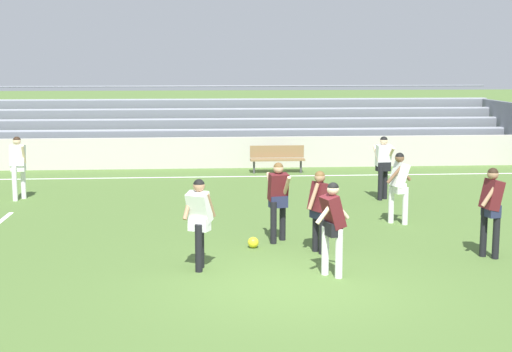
{
  "coord_description": "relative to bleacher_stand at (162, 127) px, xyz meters",
  "views": [
    {
      "loc": [
        -1.52,
        -11.83,
        3.71
      ],
      "look_at": [
        -0.27,
        4.65,
        1.11
      ],
      "focal_mm": 51.9,
      "sensor_mm": 36.0,
      "label": 1
    }
  ],
  "objects": [
    {
      "name": "player_white_dropping_back",
      "position": [
        5.98,
        -12.46,
        -0.16
      ],
      "size": [
        0.69,
        0.46,
        1.64
      ],
      "color": "white",
      "rests_on": "ground"
    },
    {
      "name": "player_white_pressing_high",
      "position": [
        -3.36,
        -8.81,
        -0.11
      ],
      "size": [
        0.44,
        0.5,
        1.7
      ],
      "color": "white",
      "rests_on": "ground"
    },
    {
      "name": "player_dark_wide_right",
      "position": [
        3.77,
        -14.88,
        -0.18
      ],
      "size": [
        0.54,
        0.49,
        1.61
      ],
      "color": "black",
      "rests_on": "ground"
    },
    {
      "name": "player_dark_deep_cover",
      "position": [
        3.07,
        -13.96,
        -0.15
      ],
      "size": [
        0.46,
        0.68,
        1.65
      ],
      "color": "black",
      "rests_on": "ground"
    },
    {
      "name": "bench_centre_sideline",
      "position": [
        4.03,
        -4.55,
        -0.58
      ],
      "size": [
        1.8,
        0.4,
        0.9
      ],
      "color": "olive",
      "rests_on": "ground"
    },
    {
      "name": "player_white_on_ball",
      "position": [
        6.36,
        -9.52,
        -0.11
      ],
      "size": [
        0.47,
        0.61,
        1.71
      ],
      "color": "black",
      "rests_on": "ground"
    },
    {
      "name": "bleacher_stand",
      "position": [
        0.0,
        0.0,
        0.0
      ],
      "size": [
        27.22,
        4.49,
        2.66
      ],
      "color": "#9EA3AD",
      "rests_on": "ground"
    },
    {
      "name": "player_dark_trailing_run",
      "position": [
        3.74,
        -16.47,
        -0.15
      ],
      "size": [
        0.67,
        0.48,
        1.65
      ],
      "color": "white",
      "rests_on": "ground"
    },
    {
      "name": "field_line_sideline",
      "position": [
        3.01,
        -5.28,
        -1.13
      ],
      "size": [
        44.0,
        0.12,
        0.01
      ],
      "primitive_type": "cube",
      "color": "white",
      "rests_on": "ground"
    },
    {
      "name": "player_dark_wide_left",
      "position": [
        6.93,
        -15.48,
        -0.1
      ],
      "size": [
        0.56,
        0.47,
        1.72
      ],
      "color": "black",
      "rests_on": "ground"
    },
    {
      "name": "player_white_overlapping",
      "position": [
        1.46,
        -15.89,
        -0.16
      ],
      "size": [
        0.61,
        0.51,
        1.64
      ],
      "color": "black",
      "rests_on": "ground"
    },
    {
      "name": "ground_plane",
      "position": [
        3.01,
        -16.9,
        -1.13
      ],
      "size": [
        160.0,
        160.0,
        0.0
      ],
      "primitive_type": "plane",
      "color": "#4C6B30"
    },
    {
      "name": "sideline_wall",
      "position": [
        3.01,
        -3.31,
        -0.59
      ],
      "size": [
        48.0,
        0.16,
        1.07
      ],
      "primitive_type": "cube",
      "color": "#BCB7AD",
      "rests_on": "ground"
    },
    {
      "name": "soccer_ball",
      "position": [
        2.52,
        -14.41,
        -1.02
      ],
      "size": [
        0.22,
        0.22,
        0.22
      ],
      "primitive_type": "sphere",
      "color": "yellow",
      "rests_on": "ground"
    }
  ]
}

